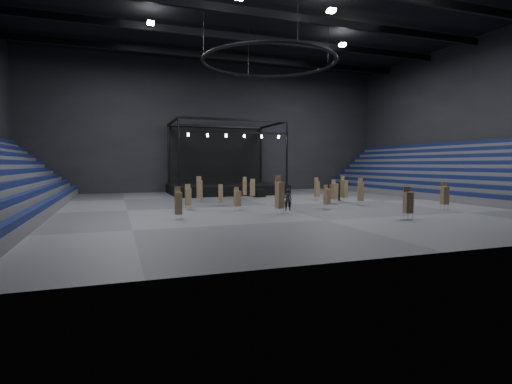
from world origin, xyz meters
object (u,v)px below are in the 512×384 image
object	(u,v)px
flight_case_mid	(260,194)
chair_stack_5	(280,195)
chair_stack_7	(199,189)
chair_stack_6	(408,202)
chair_stack_14	(237,198)
crew_member	(340,192)
chair_stack_1	(178,203)
chair_stack_9	(361,191)
chair_stack_12	(335,191)
flight_case_left	(196,194)
chair_stack_8	(327,196)
chair_stack_2	(344,188)
man_center	(288,200)
stage	(224,182)
chair_stack_3	(317,188)
chair_stack_13	(221,195)
flight_case_right	(259,193)
chair_stack_0	(245,187)
chair_stack_4	(445,195)
chair_stack_11	(188,196)
chair_stack_10	(252,188)

from	to	relation	value
flight_case_mid	chair_stack_5	distance (m)	15.71
chair_stack_5	chair_stack_7	distance (m)	12.20
chair_stack_6	chair_stack_14	distance (m)	12.99
chair_stack_7	crew_member	world-z (taller)	chair_stack_7
chair_stack_1	chair_stack_9	bearing A→B (deg)	5.49
chair_stack_7	chair_stack_12	bearing A→B (deg)	-29.57
flight_case_left	chair_stack_5	world-z (taller)	chair_stack_5
chair_stack_6	chair_stack_8	xyz separation A→B (m)	(-2.00, 7.63, -0.13)
chair_stack_2	man_center	distance (m)	9.93
stage	chair_stack_3	bearing A→B (deg)	-62.63
chair_stack_3	chair_stack_13	bearing A→B (deg)	-162.98
chair_stack_7	chair_stack_1	bearing A→B (deg)	-112.41
flight_case_right	chair_stack_6	world-z (taller)	chair_stack_6
flight_case_right	crew_member	bearing A→B (deg)	-46.25
chair_stack_0	chair_stack_7	size ratio (longest dim) A/B	0.92
chair_stack_4	chair_stack_14	bearing A→B (deg)	173.80
chair_stack_14	stage	bearing A→B (deg)	62.93
chair_stack_0	chair_stack_9	distance (m)	13.30
flight_case_right	chair_stack_12	bearing A→B (deg)	-65.38
chair_stack_0	chair_stack_11	bearing A→B (deg)	-112.94
chair_stack_0	chair_stack_12	xyz separation A→B (m)	(6.40, -8.51, -0.00)
stage	chair_stack_12	bearing A→B (deg)	-68.39
chair_stack_11	crew_member	xyz separation A→B (m)	(16.57, 3.48, -0.26)
chair_stack_1	chair_stack_4	xyz separation A→B (m)	(22.03, -1.20, 0.05)
stage	chair_stack_4	xyz separation A→B (m)	(12.72, -24.27, -0.24)
chair_stack_7	crew_member	xyz separation A→B (m)	(14.32, -3.04, -0.45)
flight_case_right	chair_stack_7	world-z (taller)	chair_stack_7
stage	chair_stack_0	world-z (taller)	stage
chair_stack_12	chair_stack_11	bearing A→B (deg)	174.37
chair_stack_3	man_center	world-z (taller)	chair_stack_3
chair_stack_1	chair_stack_10	xyz separation A→B (m)	(9.77, 12.83, 0.03)
flight_case_mid	chair_stack_1	xyz separation A→B (m)	(-11.66, -15.55, 0.78)
stage	flight_case_left	xyz separation A→B (m)	(-4.86, -6.03, -1.05)
chair_stack_7	chair_stack_11	distance (m)	6.90
chair_stack_4	man_center	bearing A→B (deg)	175.40
chair_stack_0	flight_case_right	bearing A→B (deg)	42.62
chair_stack_3	chair_stack_13	distance (m)	11.39
chair_stack_0	chair_stack_5	distance (m)	14.57
chair_stack_0	chair_stack_2	world-z (taller)	chair_stack_2
flight_case_mid	crew_member	xyz separation A→B (m)	(6.52, -6.61, 0.50)
flight_case_right	chair_stack_14	bearing A→B (deg)	-117.20
flight_case_right	chair_stack_4	xyz separation A→B (m)	(10.44, -17.02, 0.77)
chair_stack_1	flight_case_mid	bearing A→B (deg)	45.40
chair_stack_6	chair_stack_11	world-z (taller)	chair_stack_6
flight_case_right	man_center	bearing A→B (deg)	-100.26
chair_stack_2	chair_stack_14	bearing A→B (deg)	179.24
chair_stack_13	chair_stack_14	bearing A→B (deg)	-71.21
flight_case_right	chair_stack_9	xyz separation A→B (m)	(5.76, -11.73, 0.85)
chair_stack_4	chair_stack_11	distance (m)	21.49
chair_stack_0	crew_member	distance (m)	10.47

